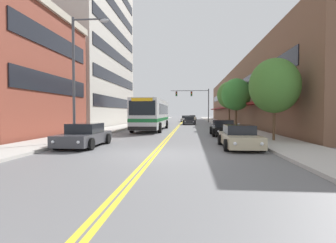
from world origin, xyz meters
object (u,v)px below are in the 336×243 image
object	(u,v)px
city_bus	(152,113)
car_champagne_moving_second	(192,118)
car_dark_grey_parked_left_near	(84,136)
street_tree_right_far	(229,95)
traffic_signal_mast	(195,98)
street_tree_right_near	(274,86)
car_silver_moving_third	(186,119)
car_beige_parked_right_foreground	(239,137)
street_lamp_left_near	(79,69)
car_red_parked_left_mid	(154,120)
car_charcoal_moving_lead	(189,121)
car_black_parked_right_mid	(223,128)
street_tree_right_mid	(236,95)
fire_hydrant	(239,128)

from	to	relation	value
city_bus	car_champagne_moving_second	size ratio (longest dim) A/B	2.65
car_dark_grey_parked_left_near	street_tree_right_far	xyz separation A→B (m)	(11.75, 25.31, 3.93)
traffic_signal_mast	street_tree_right_near	bearing A→B (deg)	-82.78
traffic_signal_mast	car_dark_grey_parked_left_near	bearing A→B (deg)	-100.58
car_silver_moving_third	car_beige_parked_right_foreground	bearing A→B (deg)	-85.02
traffic_signal_mast	street_lamp_left_near	size ratio (longest dim) A/B	0.99
car_beige_parked_right_foreground	traffic_signal_mast	xyz separation A→B (m)	(-1.65, 37.04, 4.15)
car_red_parked_left_mid	car_charcoal_moving_lead	bearing A→B (deg)	-12.00
car_black_parked_right_mid	street_tree_right_mid	world-z (taller)	street_tree_right_mid
car_silver_moving_third	car_dark_grey_parked_left_near	bearing A→B (deg)	-97.02
street_tree_right_far	traffic_signal_mast	bearing A→B (deg)	112.08
car_silver_moving_third	car_champagne_moving_second	bearing A→B (deg)	83.22
city_bus	car_champagne_moving_second	xyz separation A→B (m)	(4.70, 38.99, -1.23)
car_charcoal_moving_lead	car_silver_moving_third	distance (m)	12.76
traffic_signal_mast	street_lamp_left_near	xyz separation A→B (m)	(-7.62, -36.25, -0.20)
car_beige_parked_right_foreground	street_tree_right_mid	bearing A→B (deg)	80.94
car_beige_parked_right_foreground	street_tree_right_near	distance (m)	4.95
car_silver_moving_third	street_tree_right_far	world-z (taller)	street_tree_right_far
car_silver_moving_third	traffic_signal_mast	distance (m)	5.88
car_red_parked_left_mid	street_tree_right_near	bearing A→B (deg)	-66.77
traffic_signal_mast	car_black_parked_right_mid	bearing A→B (deg)	-86.58
car_beige_parked_right_foreground	car_black_parked_right_mid	bearing A→B (deg)	89.28
car_red_parked_left_mid	car_beige_parked_right_foreground	size ratio (longest dim) A/B	1.06
car_silver_moving_third	street_tree_right_near	xyz separation A→B (m)	(6.24, -37.96, 3.01)
city_bus	street_lamp_left_near	xyz separation A→B (m)	(-2.47, -13.17, 2.69)
traffic_signal_mast	street_tree_right_near	distance (m)	34.51
traffic_signal_mast	fire_hydrant	bearing A→B (deg)	-83.23
car_charcoal_moving_lead	street_tree_right_mid	world-z (taller)	street_tree_right_mid
traffic_signal_mast	street_tree_right_mid	xyz separation A→B (m)	(4.21, -21.00, -0.75)
traffic_signal_mast	street_tree_right_far	distance (m)	12.79
fire_hydrant	street_tree_right_far	bearing A→B (deg)	84.59
car_red_parked_left_mid	street_tree_right_near	size ratio (longest dim) A/B	0.92
car_charcoal_moving_lead	traffic_signal_mast	bearing A→B (deg)	82.75
city_bus	car_red_parked_left_mid	size ratio (longest dim) A/B	2.47
car_red_parked_left_mid	car_champagne_moving_second	xyz separation A→B (m)	(6.57, 23.66, -0.05)
car_charcoal_moving_lead	car_champagne_moving_second	bearing A→B (deg)	88.41
car_beige_parked_right_foreground	street_lamp_left_near	xyz separation A→B (m)	(-9.28, 0.79, 3.95)
car_silver_moving_third	city_bus	bearing A→B (deg)	-96.92
street_tree_right_mid	fire_hydrant	distance (m)	7.65
street_lamp_left_near	street_tree_right_mid	size ratio (longest dim) A/B	1.34
car_charcoal_moving_lead	car_champagne_moving_second	world-z (taller)	same
car_red_parked_left_mid	car_black_parked_right_mid	distance (m)	23.22
car_red_parked_left_mid	car_black_parked_right_mid	size ratio (longest dim) A/B	1.10
car_red_parked_left_mid	car_champagne_moving_second	bearing A→B (deg)	74.47
car_champagne_moving_second	street_tree_right_mid	bearing A→B (deg)	-82.80
car_silver_moving_third	street_lamp_left_near	distance (m)	40.59
car_beige_parked_right_foreground	car_charcoal_moving_lead	world-z (taller)	car_charcoal_moving_lead
car_beige_parked_right_foreground	street_tree_right_near	bearing A→B (deg)	46.45
city_bus	street_lamp_left_near	world-z (taller)	street_lamp_left_near
car_dark_grey_parked_left_near	street_lamp_left_near	distance (m)	4.09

